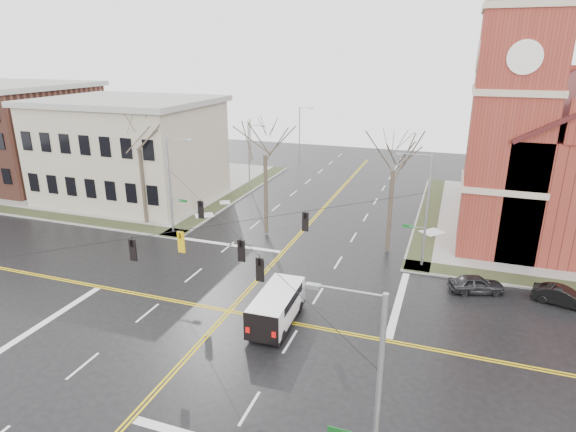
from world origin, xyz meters
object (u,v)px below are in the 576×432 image
(signal_pole_ne, at_px, (425,208))
(signal_pole_se, at_px, (373,401))
(parked_car_b, at_px, (563,296))
(tree_nw_far, at_px, (139,145))
(tree_ne, at_px, (393,165))
(signal_pole_nw, at_px, (171,183))
(tree_nw_near, at_px, (265,150))
(parked_car_a, at_px, (476,284))
(streetlight_north_b, at_px, (300,130))
(cargo_van, at_px, (278,304))
(streetlight_north_a, at_px, (250,154))

(signal_pole_ne, height_order, signal_pole_se, same)
(signal_pole_ne, height_order, parked_car_b, signal_pole_ne)
(tree_nw_far, xyz_separation_m, tree_ne, (23.87, 0.84, -0.36))
(signal_pole_nw, relative_size, tree_nw_near, 0.81)
(parked_car_b, bearing_deg, parked_car_a, 104.40)
(tree_nw_near, xyz_separation_m, tree_ne, (11.38, -0.32, -0.47))
(signal_pole_se, distance_m, tree_nw_far, 36.32)
(parked_car_a, bearing_deg, signal_pole_se, 150.63)
(streetlight_north_b, height_order, tree_ne, tree_ne)
(cargo_van, relative_size, tree_ne, 0.54)
(tree_nw_near, bearing_deg, streetlight_north_a, 118.88)
(streetlight_north_a, xyz_separation_m, tree_nw_near, (7.71, -13.97, 3.62))
(streetlight_north_b, bearing_deg, tree_nw_far, -97.75)
(streetlight_north_b, xyz_separation_m, parked_car_a, (26.17, -39.69, -3.82))
(signal_pole_se, xyz_separation_m, tree_nw_far, (-26.76, 24.36, 3.04))
(signal_pole_se, height_order, streetlight_north_b, signal_pole_se)
(signal_pole_nw, bearing_deg, parked_car_a, -6.77)
(parked_car_b, relative_size, tree_ne, 0.36)
(tree_nw_far, height_order, tree_ne, tree_nw_far)
(parked_car_b, bearing_deg, signal_pole_se, 167.78)
(signal_pole_ne, relative_size, streetlight_north_b, 1.12)
(parked_car_b, relative_size, tree_nw_far, 0.34)
(signal_pole_se, distance_m, parked_car_b, 22.53)
(signal_pole_ne, bearing_deg, signal_pole_se, -90.00)
(streetlight_north_b, distance_m, tree_nw_near, 35.02)
(signal_pole_se, relative_size, tree_nw_far, 0.82)
(streetlight_north_a, bearing_deg, tree_ne, -36.83)
(tree_nw_far, bearing_deg, signal_pole_se, -42.31)
(parked_car_a, bearing_deg, tree_nw_far, 64.21)
(parked_car_a, xyz_separation_m, parked_car_b, (5.51, 0.06, -0.02))
(parked_car_a, xyz_separation_m, tree_nw_far, (-30.95, 4.55, 7.34))
(tree_nw_far, xyz_separation_m, tree_nw_near, (12.49, 1.17, 0.10))
(streetlight_north_b, relative_size, parked_car_a, 2.11)
(signal_pole_ne, relative_size, cargo_van, 1.59)
(tree_ne, bearing_deg, signal_pole_ne, -37.38)
(parked_car_a, bearing_deg, signal_pole_ne, 35.31)
(parked_car_a, bearing_deg, signal_pole_nw, 65.79)
(signal_pole_se, bearing_deg, signal_pole_ne, 90.00)
(signal_pole_ne, relative_size, tree_nw_near, 0.81)
(signal_pole_nw, distance_m, cargo_van, 19.21)
(signal_pole_se, bearing_deg, tree_nw_near, 119.20)
(streetlight_north_a, distance_m, parked_car_b, 37.47)
(streetlight_north_b, bearing_deg, streetlight_north_a, -90.00)
(streetlight_north_b, bearing_deg, signal_pole_nw, -91.05)
(streetlight_north_a, relative_size, tree_nw_near, 0.72)
(parked_car_a, relative_size, tree_nw_far, 0.34)
(parked_car_b, bearing_deg, cargo_van, 129.69)
(streetlight_north_a, xyz_separation_m, parked_car_a, (26.17, -19.69, -3.82))
(streetlight_north_a, xyz_separation_m, parked_car_b, (31.68, -19.63, -3.84))
(parked_car_a, height_order, tree_ne, tree_ne)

